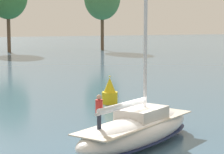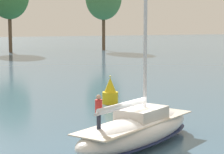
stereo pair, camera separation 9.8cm
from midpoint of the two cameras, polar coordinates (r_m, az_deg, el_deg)
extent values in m
plane|color=#42667F|center=(23.03, 3.37, -8.95)|extent=(400.00, 400.00, 0.00)
cylinder|color=brown|center=(106.43, -1.08, 6.14)|extent=(0.78, 0.78, 9.73)
cylinder|color=brown|center=(101.21, -13.14, 5.95)|extent=(0.78, 0.78, 9.80)
ellipsoid|color=silver|center=(22.83, 3.39, -7.02)|extent=(9.49, 6.77, 1.59)
ellipsoid|color=#19234C|center=(22.94, 3.38, -8.09)|extent=(9.59, 6.84, 0.19)
cube|color=beige|center=(22.72, 3.40, -5.88)|extent=(8.30, 5.86, 0.06)
cube|color=beige|center=(23.03, 4.03, -4.80)|extent=(3.18, 2.86, 0.66)
cylinder|color=silver|center=(22.81, 4.53, 9.06)|extent=(0.19, 0.19, 11.72)
cylinder|color=silver|center=(21.42, 1.44, -4.01)|extent=(3.79, 2.15, 0.16)
cylinder|color=white|center=(21.39, 1.44, -3.72)|extent=(3.46, 2.03, 0.25)
cylinder|color=#232838|center=(20.56, -1.61, -5.94)|extent=(0.27, 0.27, 0.85)
cylinder|color=red|center=(20.40, -1.61, -3.88)|extent=(0.46, 0.46, 0.65)
sphere|color=tan|center=(20.32, -1.62, -2.65)|extent=(0.24, 0.24, 0.24)
cylinder|color=yellow|center=(34.71, -0.16, -2.74)|extent=(1.26, 1.26, 0.94)
cone|color=yellow|center=(34.55, -0.16, -1.02)|extent=(0.94, 0.94, 1.15)
sphere|color=#F2F266|center=(34.47, -0.16, 0.06)|extent=(0.16, 0.16, 0.16)
camera|label=1|loc=(0.05, -89.89, 0.01)|focal=70.00mm
camera|label=2|loc=(0.05, 90.11, -0.01)|focal=70.00mm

